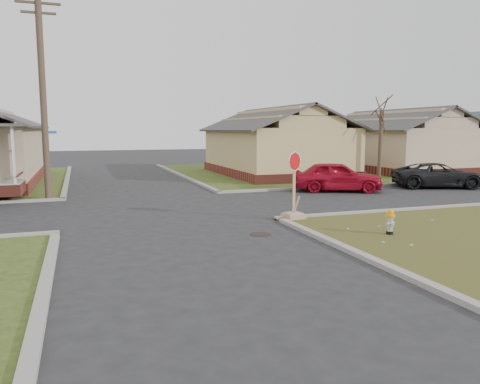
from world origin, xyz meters
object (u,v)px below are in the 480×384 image
object	(u,v)px
fire_hydrant	(390,221)
red_sedan	(337,176)
utility_pole	(43,93)
stop_sign	(294,204)
dark_pickup	(439,175)

from	to	relation	value
fire_hydrant	red_sedan	size ratio (longest dim) A/B	0.17
red_sedan	fire_hydrant	bearing A→B (deg)	-178.29
red_sedan	utility_pole	bearing A→B (deg)	107.28
fire_hydrant	stop_sign	distance (m)	3.57
stop_sign	red_sedan	world-z (taller)	stop_sign
fire_hydrant	dark_pickup	distance (m)	13.21
utility_pole	dark_pickup	xyz separation A→B (m)	(19.70, -1.91, -4.00)
fire_hydrant	red_sedan	distance (m)	10.03
fire_hydrant	red_sedan	world-z (taller)	red_sedan
red_sedan	dark_pickup	size ratio (longest dim) A/B	0.94
red_sedan	stop_sign	bearing A→B (deg)	162.46
utility_pole	red_sedan	bearing A→B (deg)	-6.29
fire_hydrant	stop_sign	size ratio (longest dim) A/B	0.32
stop_sign	dark_pickup	xyz separation A→B (m)	(11.36, 5.72, 0.11)
stop_sign	dark_pickup	distance (m)	12.72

